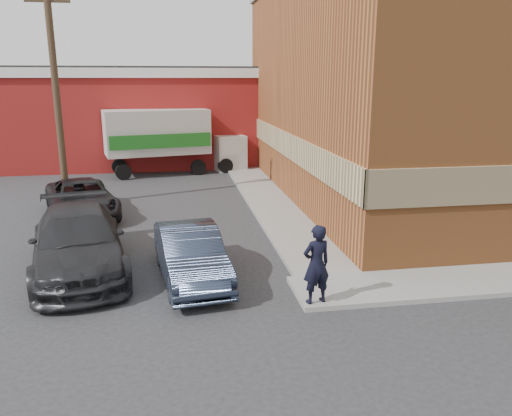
{
  "coord_description": "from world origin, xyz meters",
  "views": [
    {
      "loc": [
        -3.19,
        -11.44,
        4.96
      ],
      "look_at": [
        -0.96,
        1.97,
        1.42
      ],
      "focal_mm": 35.0,
      "sensor_mm": 36.0,
      "label": 1
    }
  ],
  "objects_px": {
    "utility_pole": "(55,84)",
    "man": "(316,264)",
    "suv_b": "(78,241)",
    "warehouse": "(125,115)",
    "suv_a": "(82,199)",
    "brick_building": "(446,85)",
    "box_truck": "(170,137)",
    "sedan": "(191,254)"
  },
  "relations": [
    {
      "from": "brick_building",
      "to": "utility_pole",
      "type": "relative_size",
      "value": 2.03
    },
    {
      "from": "warehouse",
      "to": "suv_b",
      "type": "bearing_deg",
      "value": -89.26
    },
    {
      "from": "utility_pole",
      "to": "warehouse",
      "type": "bearing_deg",
      "value": 82.23
    },
    {
      "from": "warehouse",
      "to": "utility_pole",
      "type": "height_order",
      "value": "utility_pole"
    },
    {
      "from": "suv_a",
      "to": "man",
      "type": "bearing_deg",
      "value": -71.3
    },
    {
      "from": "suv_a",
      "to": "suv_b",
      "type": "height_order",
      "value": "suv_b"
    },
    {
      "from": "sedan",
      "to": "suv_b",
      "type": "xyz_separation_m",
      "value": [
        -2.89,
        1.1,
        0.13
      ]
    },
    {
      "from": "warehouse",
      "to": "box_truck",
      "type": "relative_size",
      "value": 2.28
    },
    {
      "from": "suv_a",
      "to": "suv_b",
      "type": "distance_m",
      "value": 5.73
    },
    {
      "from": "man",
      "to": "suv_a",
      "type": "xyz_separation_m",
      "value": [
        -6.41,
        8.82,
        -0.36
      ]
    },
    {
      "from": "brick_building",
      "to": "box_truck",
      "type": "height_order",
      "value": "brick_building"
    },
    {
      "from": "box_truck",
      "to": "man",
      "type": "bearing_deg",
      "value": -91.26
    },
    {
      "from": "brick_building",
      "to": "warehouse",
      "type": "distance_m",
      "value": 18.3
    },
    {
      "from": "brick_building",
      "to": "box_truck",
      "type": "relative_size",
      "value": 2.55
    },
    {
      "from": "box_truck",
      "to": "utility_pole",
      "type": "bearing_deg",
      "value": -134.56
    },
    {
      "from": "brick_building",
      "to": "warehouse",
      "type": "relative_size",
      "value": 1.12
    },
    {
      "from": "warehouse",
      "to": "suv_b",
      "type": "height_order",
      "value": "warehouse"
    },
    {
      "from": "brick_building",
      "to": "warehouse",
      "type": "height_order",
      "value": "brick_building"
    },
    {
      "from": "suv_b",
      "to": "box_truck",
      "type": "height_order",
      "value": "box_truck"
    },
    {
      "from": "sedan",
      "to": "suv_a",
      "type": "relative_size",
      "value": 0.87
    },
    {
      "from": "utility_pole",
      "to": "man",
      "type": "height_order",
      "value": "utility_pole"
    },
    {
      "from": "sedan",
      "to": "box_truck",
      "type": "relative_size",
      "value": 0.58
    },
    {
      "from": "suv_a",
      "to": "suv_b",
      "type": "xyz_separation_m",
      "value": [
        0.85,
        -5.67,
        0.15
      ]
    },
    {
      "from": "brick_building",
      "to": "suv_a",
      "type": "distance_m",
      "value": 15.73
    },
    {
      "from": "warehouse",
      "to": "utility_pole",
      "type": "relative_size",
      "value": 1.81
    },
    {
      "from": "brick_building",
      "to": "suv_a",
      "type": "relative_size",
      "value": 3.82
    },
    {
      "from": "warehouse",
      "to": "suv_a",
      "type": "relative_size",
      "value": 3.41
    },
    {
      "from": "utility_pole",
      "to": "suv_a",
      "type": "bearing_deg",
      "value": -62.87
    },
    {
      "from": "suv_b",
      "to": "man",
      "type": "bearing_deg",
      "value": -40.45
    },
    {
      "from": "man",
      "to": "box_truck",
      "type": "bearing_deg",
      "value": -93.08
    },
    {
      "from": "warehouse",
      "to": "man",
      "type": "bearing_deg",
      "value": -74.94
    },
    {
      "from": "suv_a",
      "to": "sedan",
      "type": "bearing_deg",
      "value": -78.39
    },
    {
      "from": "warehouse",
      "to": "suv_b",
      "type": "distance_m",
      "value": 18.51
    },
    {
      "from": "utility_pole",
      "to": "suv_a",
      "type": "relative_size",
      "value": 1.88
    },
    {
      "from": "man",
      "to": "box_truck",
      "type": "height_order",
      "value": "box_truck"
    },
    {
      "from": "warehouse",
      "to": "suv_b",
      "type": "xyz_separation_m",
      "value": [
        0.24,
        -18.4,
        -2.0
      ]
    },
    {
      "from": "utility_pole",
      "to": "suv_a",
      "type": "height_order",
      "value": "utility_pole"
    },
    {
      "from": "brick_building",
      "to": "sedan",
      "type": "xyz_separation_m",
      "value": [
        -11.37,
        -8.5,
        -4.0
      ]
    },
    {
      "from": "utility_pole",
      "to": "man",
      "type": "relative_size",
      "value": 5.01
    },
    {
      "from": "utility_pole",
      "to": "man",
      "type": "xyz_separation_m",
      "value": [
        7.3,
        -10.55,
        -3.73
      ]
    },
    {
      "from": "suv_a",
      "to": "box_truck",
      "type": "distance_m",
      "value": 8.9
    },
    {
      "from": "brick_building",
      "to": "suv_b",
      "type": "relative_size",
      "value": 3.25
    }
  ]
}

